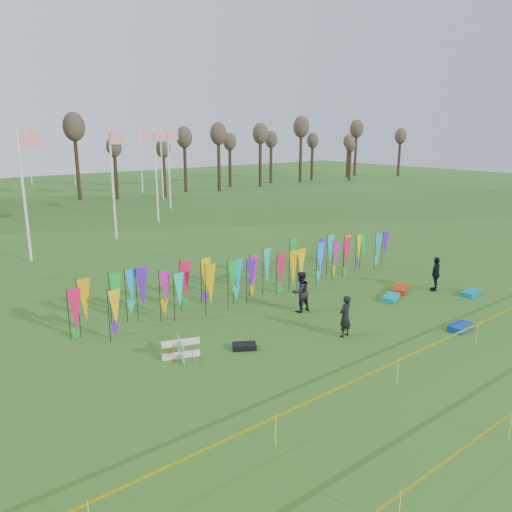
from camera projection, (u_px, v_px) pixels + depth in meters
ground at (372, 343)px, 19.03m from camera, size 160.00×160.00×0.00m
banner_row at (262, 269)px, 24.18m from camera, size 18.64×0.64×2.22m
caution_tape_near at (429, 348)px, 16.78m from camera, size 26.00×0.02×0.90m
tree_line at (271, 141)px, 70.15m from camera, size 53.92×1.92×7.84m
box_kite at (181, 349)px, 17.61m from camera, size 0.69×0.69×0.76m
person_left at (345, 316)px, 19.43m from camera, size 0.66×0.51×1.68m
person_mid at (301, 292)px, 22.09m from camera, size 0.93×0.61×1.84m
person_right at (436, 274)px, 24.98m from camera, size 1.17×0.98×1.74m
kite_bag_turquoise at (391, 298)px, 23.76m from camera, size 1.29×0.96×0.23m
kite_bag_blue at (460, 327)px, 20.23m from camera, size 1.18×0.68×0.24m
kite_bag_red at (400, 289)px, 25.00m from camera, size 1.50×1.18×0.25m
kite_bag_black at (244, 346)px, 18.49m from camera, size 1.01×0.89×0.20m
kite_bag_teal at (471, 293)px, 24.47m from camera, size 1.20×0.66×0.22m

